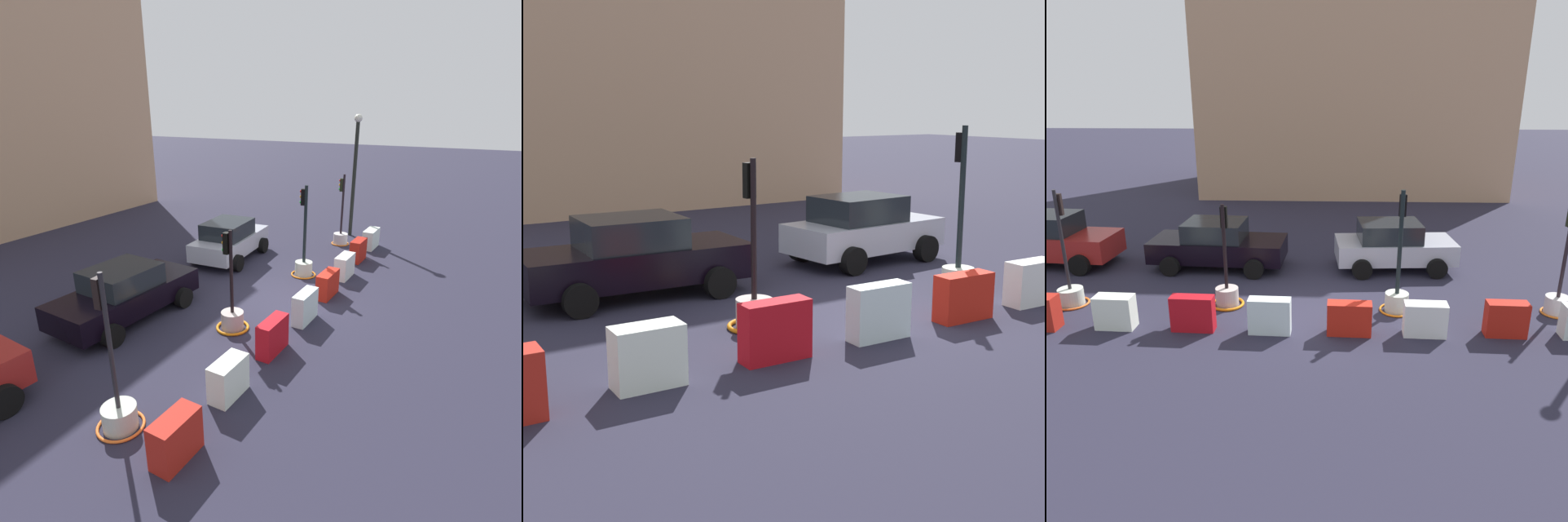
{
  "view_description": "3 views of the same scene",
  "coord_description": "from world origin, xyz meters",
  "views": [
    {
      "loc": [
        -11.42,
        -5.34,
        5.96
      ],
      "look_at": [
        -0.6,
        0.43,
        1.47
      ],
      "focal_mm": 29.26,
      "sensor_mm": 36.0,
      "label": 1
    },
    {
      "loc": [
        -8.54,
        -9.91,
        3.76
      ],
      "look_at": [
        -1.93,
        0.12,
        1.18
      ],
      "focal_mm": 50.26,
      "sensor_mm": 36.0,
      "label": 2
    },
    {
      "loc": [
        0.42,
        -12.59,
        5.9
      ],
      "look_at": [
        -0.08,
        0.06,
        1.47
      ],
      "focal_mm": 34.84,
      "sensor_mm": 36.0,
      "label": 3
    }
  ],
  "objects": [
    {
      "name": "traffic_light_1",
      "position": [
        -2.35,
        0.42,
        0.46
      ],
      "size": [
        0.95,
        0.95,
        2.9
      ],
      "color": "#BAAAA5",
      "rests_on": "ground_plane"
    },
    {
      "name": "construction_barrier_0",
      "position": [
        -6.86,
        -1.2,
        0.44
      ],
      "size": [
        1.0,
        0.51,
        0.89
      ],
      "color": "#B12016",
      "rests_on": "ground_plane"
    },
    {
      "name": "traffic_light_3",
      "position": [
        6.68,
        0.2,
        0.49
      ],
      "size": [
        0.8,
        0.8,
        3.17
      ],
      "color": "silver",
      "rests_on": "ground_plane"
    },
    {
      "name": "car_black_sedan",
      "position": [
        -3.23,
        3.55,
        0.79
      ],
      "size": [
        4.56,
        2.41,
        1.61
      ],
      "color": "black",
      "rests_on": "ground_plane"
    },
    {
      "name": "construction_barrier_5",
      "position": [
        2.88,
        -1.2,
        0.43
      ],
      "size": [
        1.06,
        0.48,
        0.85
      ],
      "color": "white",
      "rests_on": "ground_plane"
    },
    {
      "name": "traffic_light_2",
      "position": [
        2.37,
        0.21,
        0.56
      ],
      "size": [
        0.93,
        0.93,
        3.36
      ],
      "color": "beige",
      "rests_on": "ground_plane"
    },
    {
      "name": "construction_barrier_7",
      "position": [
        6.81,
        -1.16,
        0.42
      ],
      "size": [
        1.17,
        0.5,
        0.84
      ],
      "color": "white",
      "rests_on": "ground_plane"
    },
    {
      "name": "construction_barrier_1",
      "position": [
        -4.93,
        -1.09,
        0.43
      ],
      "size": [
        0.99,
        0.51,
        0.87
      ],
      "color": "white",
      "rests_on": "ground_plane"
    },
    {
      "name": "construction_barrier_2",
      "position": [
        -2.92,
        -1.14,
        0.46
      ],
      "size": [
        1.1,
        0.42,
        0.92
      ],
      "color": "red",
      "rests_on": "ground_plane"
    },
    {
      "name": "construction_barrier_4",
      "position": [
        1.01,
        -1.21,
        0.42
      ],
      "size": [
        1.11,
        0.45,
        0.84
      ],
      "color": "red",
      "rests_on": "ground_plane"
    },
    {
      "name": "construction_barrier_6",
      "position": [
        4.87,
        -1.14,
        0.44
      ],
      "size": [
        1.02,
        0.45,
        0.89
      ],
      "color": "#B21C12",
      "rests_on": "ground_plane"
    },
    {
      "name": "construction_barrier_3",
      "position": [
        -0.97,
        -1.22,
        0.46
      ],
      "size": [
        1.07,
        0.42,
        0.92
      ],
      "color": "silver",
      "rests_on": "ground_plane"
    },
    {
      "name": "car_silver_hatchback",
      "position": [
        2.65,
        3.61,
        0.82
      ],
      "size": [
        4.01,
        2.35,
        1.62
      ],
      "color": "#ABAFC0",
      "rests_on": "ground_plane"
    },
    {
      "name": "street_lamp_post",
      "position": [
        8.32,
        0.23,
        3.29
      ],
      "size": [
        0.36,
        0.36,
        5.63
      ],
      "color": "black",
      "rests_on": "ground_plane"
    },
    {
      "name": "ground_plane",
      "position": [
        0.0,
        0.0,
        0.0
      ],
      "size": [
        120.0,
        120.0,
        0.0
      ],
      "primitive_type": "plane",
      "color": "#262436"
    },
    {
      "name": "traffic_light_0",
      "position": [
        -6.76,
        0.28,
        0.47
      ],
      "size": [
        0.95,
        0.95,
        3.28
      ],
      "color": "beige",
      "rests_on": "ground_plane"
    }
  ]
}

